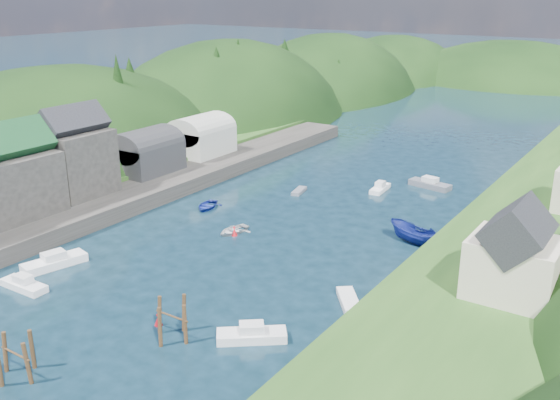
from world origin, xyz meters
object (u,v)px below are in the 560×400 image
Objects in this scene: piling_cluster_far at (172,323)px; channel_buoy_near at (158,320)px; channel_buoy_far at (234,232)px; piling_cluster_near at (16,361)px.

channel_buoy_near is at bearing 161.38° from piling_cluster_far.
piling_cluster_far is at bearing -65.33° from channel_buoy_far.
channel_buoy_far is at bearing 109.56° from channel_buoy_near.
piling_cluster_near is at bearing -83.21° from channel_buoy_far.
piling_cluster_near reaches higher than channel_buoy_far.
channel_buoy_near is at bearing 73.47° from piling_cluster_near.
channel_buoy_near and channel_buoy_far have the same top height.
piling_cluster_near is 30.50m from channel_buoy_far.
channel_buoy_near is 20.49m from channel_buoy_far.
piling_cluster_far is at bearing 61.03° from piling_cluster_near.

